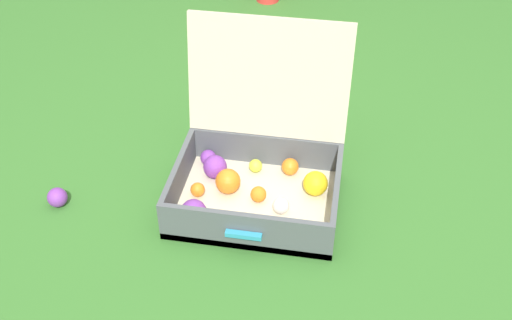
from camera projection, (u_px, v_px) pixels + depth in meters
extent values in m
plane|color=#336B28|center=(274.00, 204.00, 2.05)|extent=(16.00, 16.00, 0.00)
cube|color=beige|center=(256.00, 202.00, 2.04)|extent=(0.53, 0.41, 0.03)
cube|color=#4C5156|center=(179.00, 180.00, 2.04)|extent=(0.02, 0.41, 0.14)
cube|color=#4C5156|center=(336.00, 198.00, 1.97)|extent=(0.02, 0.41, 0.14)
cube|color=#4C5156|center=(245.00, 232.00, 1.85)|extent=(0.50, 0.02, 0.14)
cube|color=#4C5156|center=(266.00, 152.00, 2.15)|extent=(0.50, 0.02, 0.14)
cube|color=beige|center=(269.00, 78.00, 2.01)|extent=(0.53, 0.09, 0.41)
cube|color=teal|center=(244.00, 235.00, 1.83)|extent=(0.11, 0.02, 0.02)
sphere|color=#CCDB38|center=(256.00, 166.00, 2.13)|extent=(0.05, 0.05, 0.05)
sphere|color=orange|center=(198.00, 190.00, 2.03)|extent=(0.05, 0.05, 0.05)
sphere|color=orange|center=(228.00, 181.00, 2.04)|extent=(0.08, 0.08, 0.08)
sphere|color=purple|center=(194.00, 212.00, 1.92)|extent=(0.08, 0.08, 0.08)
sphere|color=yellow|center=(315.00, 183.00, 2.03)|extent=(0.08, 0.08, 0.08)
sphere|color=white|center=(281.00, 206.00, 1.97)|extent=(0.05, 0.05, 0.05)
sphere|color=red|center=(292.00, 227.00, 1.90)|extent=(0.05, 0.05, 0.05)
sphere|color=purple|center=(208.00, 158.00, 2.16)|extent=(0.06, 0.06, 0.06)
sphere|color=orange|center=(258.00, 194.00, 2.01)|extent=(0.05, 0.05, 0.05)
sphere|color=purple|center=(215.00, 167.00, 2.10)|extent=(0.08, 0.08, 0.08)
sphere|color=orange|center=(290.00, 167.00, 2.12)|extent=(0.06, 0.06, 0.06)
sphere|color=purple|center=(57.00, 197.00, 2.03)|extent=(0.07, 0.07, 0.07)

